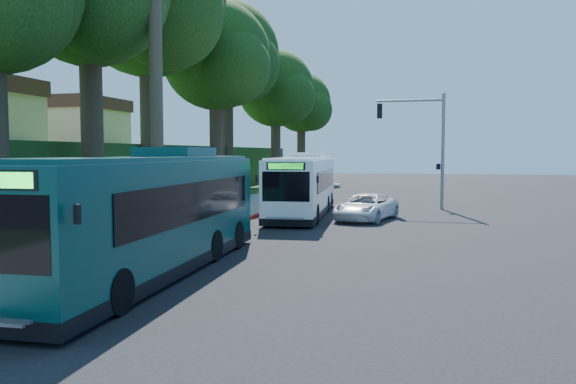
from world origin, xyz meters
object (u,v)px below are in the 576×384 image
(bus_shelter, at_px, (163,190))
(pickup, at_px, (366,207))
(teal_bus, at_px, (150,212))
(white_bus, at_px, (303,185))

(bus_shelter, distance_m, pickup, 10.42)
(bus_shelter, bearing_deg, pickup, 38.23)
(teal_bus, bearing_deg, white_bus, 84.47)
(white_bus, bearing_deg, bus_shelter, -124.15)
(teal_bus, distance_m, pickup, 15.05)
(white_bus, distance_m, pickup, 4.06)
(white_bus, xyz_separation_m, pickup, (3.63, -1.50, -1.02))
(teal_bus, height_order, pickup, teal_bus)
(bus_shelter, distance_m, white_bus, 9.11)
(bus_shelter, height_order, white_bus, white_bus)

